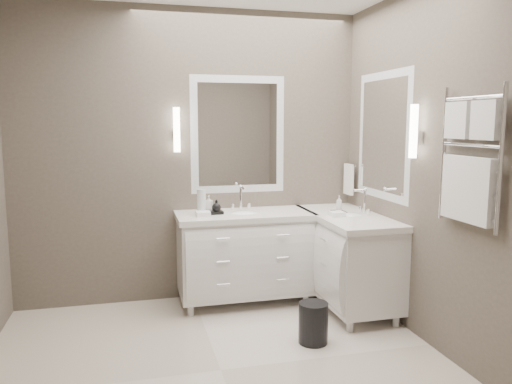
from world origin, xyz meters
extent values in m
cube|color=silver|center=(0.00, 0.00, -0.01)|extent=(3.20, 3.00, 0.01)
cube|color=#564E45|center=(0.00, 1.50, 1.35)|extent=(3.20, 0.01, 2.70)
cube|color=#564E45|center=(0.00, -1.50, 1.35)|extent=(3.20, 0.01, 2.70)
cube|color=#564E45|center=(1.60, 0.00, 1.35)|extent=(0.01, 3.00, 2.70)
cube|color=white|center=(0.45, 1.23, 0.45)|extent=(1.20, 0.55, 0.70)
cube|color=white|center=(0.45, 1.23, 0.82)|extent=(1.24, 0.59, 0.05)
ellipsoid|color=white|center=(0.45, 1.23, 0.81)|extent=(0.36, 0.28, 0.12)
cylinder|color=white|center=(0.45, 1.39, 0.96)|extent=(0.02, 0.02, 0.22)
cube|color=white|center=(1.33, 0.90, 0.45)|extent=(0.55, 1.20, 0.70)
cube|color=white|center=(1.33, 0.90, 0.82)|extent=(0.59, 1.24, 0.05)
ellipsoid|color=white|center=(1.33, 0.90, 0.81)|extent=(0.36, 0.28, 0.12)
cylinder|color=white|center=(1.49, 0.90, 0.96)|extent=(0.02, 0.02, 0.22)
cube|color=white|center=(0.45, 1.49, 1.55)|extent=(0.90, 0.02, 1.10)
cube|color=white|center=(0.45, 1.49, 1.55)|extent=(0.77, 0.02, 0.96)
cube|color=white|center=(1.59, 0.80, 1.55)|extent=(0.02, 0.90, 1.10)
cube|color=white|center=(1.59, 0.80, 1.55)|extent=(0.02, 0.90, 0.96)
cube|color=white|center=(-0.13, 1.43, 1.55)|extent=(0.05, 0.05, 0.10)
cylinder|color=white|center=(-0.13, 1.43, 1.60)|extent=(0.06, 0.06, 0.40)
cube|color=white|center=(1.53, 0.22, 1.55)|extent=(0.05, 0.05, 0.10)
cylinder|color=white|center=(1.53, 0.22, 1.60)|extent=(0.06, 0.06, 0.40)
cylinder|color=white|center=(1.55, 1.36, 1.25)|extent=(0.02, 0.22, 0.02)
cube|color=white|center=(1.54, 1.36, 1.11)|extent=(0.03, 0.17, 0.30)
cylinder|color=white|center=(1.56, -0.68, 1.45)|extent=(0.03, 0.03, 0.90)
cylinder|color=white|center=(1.56, -0.12, 1.45)|extent=(0.03, 0.03, 0.90)
cube|color=white|center=(1.55, -0.53, 1.68)|extent=(0.06, 0.22, 0.24)
cube|color=white|center=(1.55, -0.27, 1.68)|extent=(0.06, 0.22, 0.24)
cube|color=white|center=(1.55, -0.40, 1.24)|extent=(0.06, 0.46, 0.42)
cylinder|color=black|center=(0.76, 0.25, 0.16)|extent=(0.26, 0.26, 0.31)
cube|color=black|center=(0.16, 1.24, 0.86)|extent=(0.18, 0.14, 0.03)
cube|color=black|center=(1.27, 0.97, 0.86)|extent=(0.11, 0.14, 0.02)
cylinder|color=silver|center=(0.06, 1.24, 0.96)|extent=(0.10, 0.10, 0.23)
imported|color=white|center=(0.13, 1.26, 0.94)|extent=(0.08, 0.08, 0.14)
imported|color=black|center=(0.19, 1.21, 0.93)|extent=(0.10, 0.10, 0.10)
imported|color=white|center=(1.27, 0.97, 0.94)|extent=(0.07, 0.07, 0.14)
camera|label=1|loc=(-0.55, -3.14, 1.67)|focal=35.00mm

